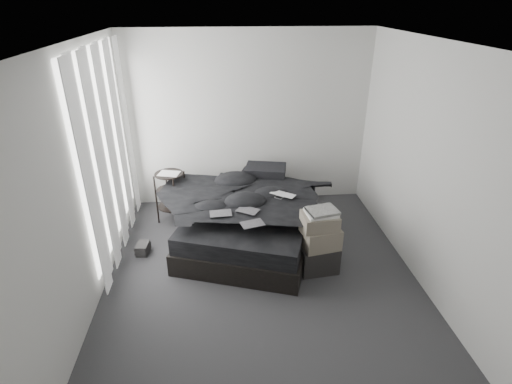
{
  "coord_description": "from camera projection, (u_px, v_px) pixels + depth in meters",
  "views": [
    {
      "loc": [
        -0.4,
        -3.69,
        2.97
      ],
      "look_at": [
        0.0,
        0.8,
        0.75
      ],
      "focal_mm": 28.0,
      "sensor_mm": 36.0,
      "label": 1
    }
  ],
  "objects": [
    {
      "name": "floor",
      "position": [
        262.0,
        280.0,
        4.65
      ],
      "size": [
        3.6,
        4.2,
        0.01
      ],
      "primitive_type": "cube",
      "color": "#303032",
      "rests_on": "ground"
    },
    {
      "name": "ceiling",
      "position": [
        264.0,
        43.0,
        3.5
      ],
      "size": [
        3.6,
        4.2,
        0.01
      ],
      "primitive_type": "cube",
      "color": "white",
      "rests_on": "ground"
    },
    {
      "name": "wall_back",
      "position": [
        248.0,
        121.0,
        5.95
      ],
      "size": [
        3.6,
        0.01,
        2.6
      ],
      "primitive_type": "cube",
      "color": "silver",
      "rests_on": "ground"
    },
    {
      "name": "wall_front",
      "position": [
        303.0,
        334.0,
        2.2
      ],
      "size": [
        3.6,
        0.01,
        2.6
      ],
      "primitive_type": "cube",
      "color": "silver",
      "rests_on": "ground"
    },
    {
      "name": "wall_left",
      "position": [
        81.0,
        185.0,
        3.93
      ],
      "size": [
        0.01,
        4.2,
        2.6
      ],
      "primitive_type": "cube",
      "color": "silver",
      "rests_on": "ground"
    },
    {
      "name": "wall_right",
      "position": [
        432.0,
        172.0,
        4.22
      ],
      "size": [
        0.01,
        4.2,
        2.6
      ],
      "primitive_type": "cube",
      "color": "silver",
      "rests_on": "ground"
    },
    {
      "name": "window_left",
      "position": [
        105.0,
        149.0,
        4.71
      ],
      "size": [
        0.02,
        2.0,
        2.3
      ],
      "primitive_type": "cube",
      "color": "white",
      "rests_on": "wall_left"
    },
    {
      "name": "curtain_left",
      "position": [
        111.0,
        154.0,
        4.75
      ],
      "size": [
        0.06,
        2.12,
        2.48
      ],
      "primitive_type": "cube",
      "color": "white",
      "rests_on": "wall_left"
    },
    {
      "name": "bed",
      "position": [
        252.0,
        230.0,
        5.37
      ],
      "size": [
        2.1,
        2.41,
        0.28
      ],
      "primitive_type": "cube",
      "rotation": [
        0.0,
        0.0,
        -0.32
      ],
      "color": "black",
      "rests_on": "floor"
    },
    {
      "name": "mattress",
      "position": [
        252.0,
        214.0,
        5.27
      ],
      "size": [
        2.02,
        2.34,
        0.22
      ],
      "primitive_type": "cube",
      "rotation": [
        0.0,
        0.0,
        -0.32
      ],
      "color": "black",
      "rests_on": "bed"
    },
    {
      "name": "duvet",
      "position": [
        251.0,
        201.0,
        5.12
      ],
      "size": [
        1.97,
        2.12,
        0.24
      ],
      "primitive_type": "imported",
      "rotation": [
        0.0,
        0.0,
        -0.32
      ],
      "color": "black",
      "rests_on": "mattress"
    },
    {
      "name": "pillow_lower",
      "position": [
        261.0,
        178.0,
        5.89
      ],
      "size": [
        0.71,
        0.59,
        0.14
      ],
      "primitive_type": "cube",
      "rotation": [
        0.0,
        0.0,
        -0.32
      ],
      "color": "black",
      "rests_on": "mattress"
    },
    {
      "name": "pillow_upper",
      "position": [
        266.0,
        170.0,
        5.8
      ],
      "size": [
        0.64,
        0.51,
        0.13
      ],
      "primitive_type": "cube",
      "rotation": [
        0.0,
        0.0,
        -0.22
      ],
      "color": "black",
      "rests_on": "pillow_lower"
    },
    {
      "name": "laptop",
      "position": [
        281.0,
        191.0,
        5.07
      ],
      "size": [
        0.39,
        0.36,
        0.03
      ],
      "primitive_type": "imported",
      "rotation": [
        0.0,
        0.0,
        -0.63
      ],
      "color": "silver",
      "rests_on": "duvet"
    },
    {
      "name": "comic_a",
      "position": [
        220.0,
        208.0,
        4.69
      ],
      "size": [
        0.27,
        0.18,
        0.01
      ],
      "primitive_type": "cube",
      "rotation": [
        0.0,
        0.0,
        0.06
      ],
      "color": "black",
      "rests_on": "duvet"
    },
    {
      "name": "comic_b",
      "position": [
        248.0,
        204.0,
        4.75
      ],
      "size": [
        0.31,
        0.27,
        0.01
      ],
      "primitive_type": "cube",
      "rotation": [
        0.0,
        0.0,
        -0.53
      ],
      "color": "black",
      "rests_on": "duvet"
    },
    {
      "name": "comic_c",
      "position": [
        252.0,
        217.0,
        4.47
      ],
      "size": [
        0.29,
        0.23,
        0.01
      ],
      "primitive_type": "cube",
      "rotation": [
        0.0,
        0.0,
        0.29
      ],
      "color": "black",
      "rests_on": "duvet"
    },
    {
      "name": "side_stand",
      "position": [
        171.0,
        197.0,
        5.74
      ],
      "size": [
        0.53,
        0.53,
        0.73
      ],
      "primitive_type": "cylinder",
      "rotation": [
        0.0,
        0.0,
        -0.42
      ],
      "color": "black",
      "rests_on": "floor"
    },
    {
      "name": "papers",
      "position": [
        169.0,
        174.0,
        5.57
      ],
      "size": [
        0.33,
        0.27,
        0.01
      ],
      "primitive_type": "cube",
      "rotation": [
        0.0,
        0.0,
        -0.25
      ],
      "color": "white",
      "rests_on": "side_stand"
    },
    {
      "name": "floor_books",
      "position": [
        143.0,
        248.0,
        5.1
      ],
      "size": [
        0.18,
        0.23,
        0.15
      ],
      "primitive_type": "cube",
      "rotation": [
        0.0,
        0.0,
        -0.2
      ],
      "color": "black",
      "rests_on": "floor"
    },
    {
      "name": "box_lower",
      "position": [
        318.0,
        257.0,
        4.77
      ],
      "size": [
        0.48,
        0.4,
        0.33
      ],
      "primitive_type": "cube",
      "rotation": [
        0.0,
        0.0,
        0.12
      ],
      "color": "black",
      "rests_on": "floor"
    },
    {
      "name": "box_mid",
      "position": [
        320.0,
        237.0,
        4.63
      ],
      "size": [
        0.47,
        0.4,
        0.25
      ],
      "primitive_type": "cube",
      "rotation": [
        0.0,
        0.0,
        0.19
      ],
      "color": "#6E6557",
      "rests_on": "box_lower"
    },
    {
      "name": "box_upper",
      "position": [
        320.0,
        221.0,
        4.54
      ],
      "size": [
        0.42,
        0.35,
        0.17
      ],
      "primitive_type": "cube",
      "rotation": [
        0.0,
        0.0,
        0.07
      ],
      "color": "#6E6557",
      "rests_on": "box_mid"
    },
    {
      "name": "art_book_white",
      "position": [
        321.0,
        213.0,
        4.5
      ],
      "size": [
        0.37,
        0.31,
        0.03
      ],
      "primitive_type": "cube",
      "rotation": [
        0.0,
        0.0,
        0.12
      ],
      "color": "silver",
      "rests_on": "box_upper"
    },
    {
      "name": "art_book_snake",
      "position": [
        323.0,
        211.0,
        4.48
      ],
      "size": [
        0.38,
        0.33,
        0.03
      ],
      "primitive_type": "cube",
      "rotation": [
        0.0,
        0.0,
        0.22
      ],
      "color": "silver",
      "rests_on": "art_book_white"
    }
  ]
}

